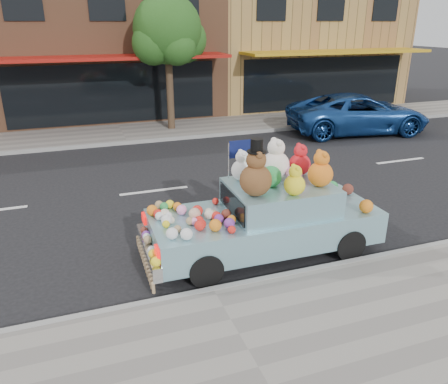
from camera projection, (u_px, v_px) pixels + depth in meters
name	position (u px, v px, depth m)	size (l,w,h in m)	color
ground	(154.00, 191.00, 11.55)	(120.00, 120.00, 0.00)	black
near_sidewalk	(248.00, 353.00, 5.82)	(60.00, 3.00, 0.12)	gray
far_sidewalk	(122.00, 133.00, 17.23)	(60.00, 3.00, 0.12)	gray
near_kerb	(213.00, 292.00, 7.14)	(60.00, 0.12, 0.13)	gray
far_kerb	(127.00, 143.00, 15.91)	(60.00, 0.12, 0.13)	gray
storefront_mid	(101.00, 34.00, 20.72)	(10.00, 9.80, 7.30)	brown
storefront_right	(289.00, 32.00, 23.84)	(10.00, 9.80, 7.30)	#9E7C42
street_tree	(168.00, 35.00, 16.58)	(3.00, 2.70, 5.22)	#38281C
car_blue	(358.00, 114.00, 17.33)	(2.55, 5.54, 1.54)	#1A4590
art_car	(266.00, 214.00, 8.25)	(4.51, 1.83, 2.37)	black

